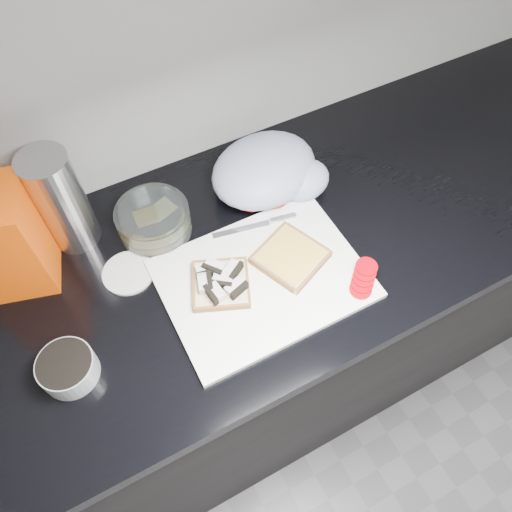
# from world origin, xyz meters

# --- Properties ---
(base_cabinet) EXTENTS (3.50, 0.60, 0.86)m
(base_cabinet) POSITION_xyz_m (0.00, 1.20, 0.43)
(base_cabinet) COLOR black
(base_cabinet) RESTS_ON ground
(countertop) EXTENTS (3.50, 0.64, 0.04)m
(countertop) POSITION_xyz_m (0.00, 1.20, 0.88)
(countertop) COLOR black
(countertop) RESTS_ON base_cabinet
(cutting_board) EXTENTS (0.40, 0.30, 0.01)m
(cutting_board) POSITION_xyz_m (0.13, 1.11, 0.91)
(cutting_board) COLOR white
(cutting_board) RESTS_ON countertop
(bread_left) EXTENTS (0.15, 0.15, 0.04)m
(bread_left) POSITION_xyz_m (0.05, 1.13, 0.92)
(bread_left) COLOR beige
(bread_left) RESTS_ON cutting_board
(bread_right) EXTENTS (0.17, 0.17, 0.02)m
(bread_right) POSITION_xyz_m (0.21, 1.12, 0.92)
(bread_right) COLOR beige
(bread_right) RESTS_ON cutting_board
(tomato_slices) EXTENTS (0.09, 0.09, 0.02)m
(tomato_slices) POSITION_xyz_m (0.31, 1.01, 0.92)
(tomato_slices) COLOR #99030C
(tomato_slices) RESTS_ON cutting_board
(knife) EXTENTS (0.19, 0.05, 0.01)m
(knife) POSITION_xyz_m (0.20, 1.22, 0.91)
(knife) COLOR #B2B2B6
(knife) RESTS_ON cutting_board
(seed_tub) EXTENTS (0.10, 0.10, 0.05)m
(seed_tub) POSITION_xyz_m (-0.27, 1.10, 0.93)
(seed_tub) COLOR gray
(seed_tub) RESTS_ON countertop
(tub_lid) EXTENTS (0.11, 0.11, 0.01)m
(tub_lid) POSITION_xyz_m (-0.10, 1.25, 0.90)
(tub_lid) COLOR silver
(tub_lid) RESTS_ON countertop
(glass_bowl) EXTENTS (0.16, 0.16, 0.07)m
(glass_bowl) POSITION_xyz_m (-0.01, 1.33, 0.93)
(glass_bowl) COLOR silver
(glass_bowl) RESTS_ON countertop
(bread_bag) EXTENTS (0.18, 0.17, 0.23)m
(bread_bag) POSITION_xyz_m (-0.29, 1.36, 1.01)
(bread_bag) COLOR #FA4404
(bread_bag) RESTS_ON countertop
(steel_canister) EXTENTS (0.10, 0.10, 0.23)m
(steel_canister) POSITION_xyz_m (-0.17, 1.39, 1.02)
(steel_canister) COLOR #ABABB0
(steel_canister) RESTS_ON countertop
(grocery_bag) EXTENTS (0.28, 0.25, 0.11)m
(grocery_bag) POSITION_xyz_m (0.27, 1.32, 0.95)
(grocery_bag) COLOR #A8B1CF
(grocery_bag) RESTS_ON countertop
(whole_tomatoes) EXTENTS (0.11, 0.07, 0.05)m
(whole_tomatoes) POSITION_xyz_m (0.23, 1.28, 0.93)
(whole_tomatoes) COLOR #99030C
(whole_tomatoes) RESTS_ON countertop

